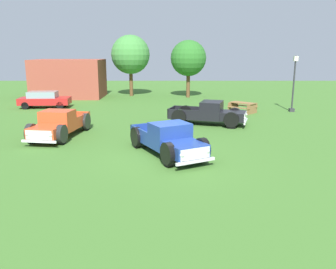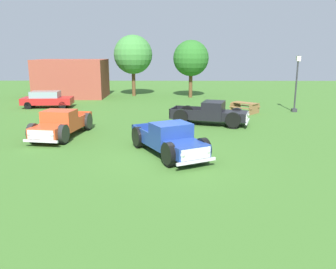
{
  "view_description": "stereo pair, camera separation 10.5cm",
  "coord_description": "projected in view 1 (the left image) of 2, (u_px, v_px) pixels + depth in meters",
  "views": [
    {
      "loc": [
        0.04,
        -14.91,
        4.53
      ],
      "look_at": [
        -0.01,
        0.33,
        0.9
      ],
      "focal_mm": 37.7,
      "sensor_mm": 36.0,
      "label": 1
    },
    {
      "loc": [
        0.15,
        -14.91,
        4.53
      ],
      "look_at": [
        -0.01,
        0.33,
        0.9
      ],
      "focal_mm": 37.7,
      "sensor_mm": 36.0,
      "label": 2
    }
  ],
  "objects": [
    {
      "name": "ground_plane",
      "position": [
        168.0,
        156.0,
        15.56
      ],
      "size": [
        80.0,
        80.0,
        0.0
      ],
      "primitive_type": "plane",
      "color": "#3D6B28"
    },
    {
      "name": "pickup_truck_foreground",
      "position": [
        172.0,
        141.0,
        15.42
      ],
      "size": [
        3.73,
        5.05,
        1.47
      ],
      "color": "navy",
      "rests_on": "ground_plane"
    },
    {
      "name": "pickup_truck_behind_left",
      "position": [
        213.0,
        114.0,
        21.97
      ],
      "size": [
        5.1,
        3.06,
        1.47
      ],
      "color": "black",
      "rests_on": "ground_plane"
    },
    {
      "name": "pickup_truck_behind_right",
      "position": [
        59.0,
        125.0,
        18.66
      ],
      "size": [
        2.46,
        5.0,
        1.47
      ],
      "color": "#D14723",
      "rests_on": "ground_plane"
    },
    {
      "name": "sedan_distant_a",
      "position": [
        45.0,
        99.0,
        28.59
      ],
      "size": [
        4.08,
        1.88,
        1.33
      ],
      "color": "#B21E1E",
      "rests_on": "ground_plane"
    },
    {
      "name": "lamp_post_near",
      "position": [
        295.0,
        83.0,
        26.36
      ],
      "size": [
        0.36,
        0.36,
        4.22
      ],
      "color": "#2D2D33",
      "rests_on": "ground_plane"
    },
    {
      "name": "picnic_table",
      "position": [
        244.0,
        106.0,
        26.31
      ],
      "size": [
        2.33,
        2.3,
        0.78
      ],
      "color": "olive",
      "rests_on": "ground_plane"
    },
    {
      "name": "oak_tree_east",
      "position": [
        132.0,
        55.0,
        35.37
      ],
      "size": [
        3.87,
        3.87,
        6.09
      ],
      "color": "brown",
      "rests_on": "ground_plane"
    },
    {
      "name": "oak_tree_west",
      "position": [
        190.0,
        58.0,
        34.25
      ],
      "size": [
        3.46,
        3.46,
        5.55
      ],
      "color": "brown",
      "rests_on": "ground_plane"
    },
    {
      "name": "brick_pavilion",
      "position": [
        70.0,
        79.0,
        34.86
      ],
      "size": [
        6.66,
        4.56,
        3.69
      ],
      "color": "brown",
      "rests_on": "ground_plane"
    }
  ]
}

